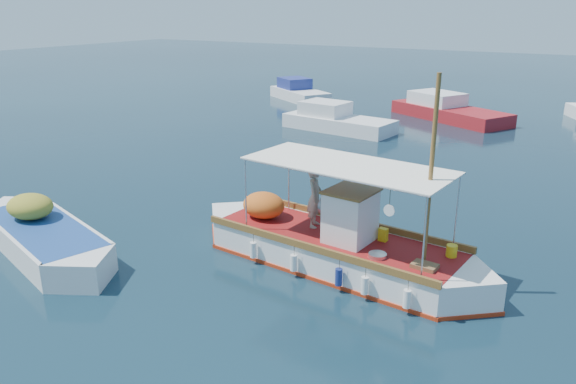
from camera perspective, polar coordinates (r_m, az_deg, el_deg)
The scene contains 6 objects.
ground at distance 16.39m, azimuth 3.05°, elevation -6.87°, with size 160.00×160.00×0.00m, color black.
fishing_caique at distance 15.96m, azimuth 4.57°, elevation -5.61°, with size 9.37×3.29×5.74m.
dinghy at distance 18.33m, azimuth -23.57°, elevation -4.38°, with size 6.98×3.55×1.79m.
bg_boat_nw at distance 33.27m, azimuth 4.88°, elevation 7.14°, with size 6.79×3.19×1.80m.
bg_boat_n at distance 37.89m, azimuth 15.84°, elevation 7.90°, with size 8.33×6.22×1.80m.
bg_boat_far_w at distance 44.07m, azimuth 1.08°, elevation 10.00°, with size 6.11×5.05×1.80m.
Camera 1 is at (6.74, -13.19, 7.02)m, focal length 35.00 mm.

